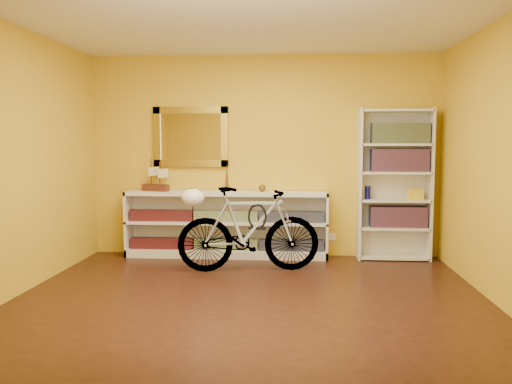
# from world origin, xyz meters

# --- Properties ---
(floor) EXTENTS (4.50, 4.00, 0.01)m
(floor) POSITION_xyz_m (0.00, 0.00, -0.01)
(floor) COLOR black
(floor) RESTS_ON ground
(ceiling) EXTENTS (4.50, 4.00, 0.01)m
(ceiling) POSITION_xyz_m (0.00, 0.00, 2.60)
(ceiling) COLOR silver
(ceiling) RESTS_ON ground
(back_wall) EXTENTS (4.50, 0.01, 2.60)m
(back_wall) POSITION_xyz_m (0.00, 2.00, 1.30)
(back_wall) COLOR gold
(back_wall) RESTS_ON ground
(left_wall) EXTENTS (0.01, 4.00, 2.60)m
(left_wall) POSITION_xyz_m (-2.25, 0.00, 1.30)
(left_wall) COLOR gold
(left_wall) RESTS_ON ground
(right_wall) EXTENTS (0.01, 4.00, 2.60)m
(right_wall) POSITION_xyz_m (2.25, 0.00, 1.30)
(right_wall) COLOR gold
(right_wall) RESTS_ON ground
(gilt_mirror) EXTENTS (0.98, 0.06, 0.78)m
(gilt_mirror) POSITION_xyz_m (-0.95, 1.97, 1.55)
(gilt_mirror) COLOR olive
(gilt_mirror) RESTS_ON back_wall
(wall_socket) EXTENTS (0.09, 0.02, 0.09)m
(wall_socket) POSITION_xyz_m (0.90, 1.99, 0.25)
(wall_socket) COLOR silver
(wall_socket) RESTS_ON back_wall
(console_unit) EXTENTS (2.60, 0.35, 0.85)m
(console_unit) POSITION_xyz_m (-0.47, 1.81, 0.42)
(console_unit) COLOR silver
(console_unit) RESTS_ON floor
(cd_row_lower) EXTENTS (2.50, 0.13, 0.14)m
(cd_row_lower) POSITION_xyz_m (-0.47, 1.79, 0.17)
(cd_row_lower) COLOR black
(cd_row_lower) RESTS_ON console_unit
(cd_row_upper) EXTENTS (2.50, 0.13, 0.14)m
(cd_row_upper) POSITION_xyz_m (-0.47, 1.79, 0.54)
(cd_row_upper) COLOR navy
(cd_row_upper) RESTS_ON console_unit
(model_ship) EXTENTS (0.38, 0.25, 0.42)m
(model_ship) POSITION_xyz_m (-1.39, 1.81, 1.06)
(model_ship) COLOR #411D12
(model_ship) RESTS_ON console_unit
(toy_car) EXTENTS (0.00, 0.00, 0.00)m
(toy_car) POSITION_xyz_m (-0.91, 1.81, 0.85)
(toy_car) COLOR black
(toy_car) RESTS_ON console_unit
(bronze_ornament) EXTENTS (0.06, 0.06, 0.36)m
(bronze_ornament) POSITION_xyz_m (-0.46, 1.81, 1.03)
(bronze_ornament) COLOR brown
(bronze_ornament) RESTS_ON console_unit
(decorative_orb) EXTENTS (0.09, 0.09, 0.09)m
(decorative_orb) POSITION_xyz_m (-0.00, 1.81, 0.90)
(decorative_orb) COLOR brown
(decorative_orb) RESTS_ON console_unit
(bookcase) EXTENTS (0.90, 0.30, 1.90)m
(bookcase) POSITION_xyz_m (1.66, 1.84, 0.95)
(bookcase) COLOR silver
(bookcase) RESTS_ON floor
(book_row_a) EXTENTS (0.70, 0.22, 0.26)m
(book_row_a) POSITION_xyz_m (1.71, 1.84, 0.55)
(book_row_a) COLOR maroon
(book_row_a) RESTS_ON bookcase
(book_row_b) EXTENTS (0.70, 0.22, 0.28)m
(book_row_b) POSITION_xyz_m (1.71, 1.84, 1.25)
(book_row_b) COLOR maroon
(book_row_b) RESTS_ON bookcase
(book_row_c) EXTENTS (0.70, 0.22, 0.25)m
(book_row_c) POSITION_xyz_m (1.71, 1.84, 1.59)
(book_row_c) COLOR navy
(book_row_c) RESTS_ON bookcase
(travel_mug) EXTENTS (0.07, 0.07, 0.17)m
(travel_mug) POSITION_xyz_m (1.33, 1.82, 0.85)
(travel_mug) COLOR #14158D
(travel_mug) RESTS_ON bookcase
(red_tin) EXTENTS (0.15, 0.15, 0.18)m
(red_tin) POSITION_xyz_m (1.46, 1.87, 1.56)
(red_tin) COLOR maroon
(red_tin) RESTS_ON bookcase
(yellow_bag) EXTENTS (0.19, 0.14, 0.14)m
(yellow_bag) POSITION_xyz_m (1.91, 1.80, 0.83)
(yellow_bag) COLOR yellow
(yellow_bag) RESTS_ON bookcase
(bicycle) EXTENTS (0.68, 1.70, 0.97)m
(bicycle) POSITION_xyz_m (-0.11, 1.06, 0.49)
(bicycle) COLOR silver
(bicycle) RESTS_ON floor
(helmet) EXTENTS (0.26, 0.25, 0.20)m
(helmet) POSITION_xyz_m (-0.74, 0.96, 0.86)
(helmet) COLOR white
(helmet) RESTS_ON bicycle
(u_lock) EXTENTS (0.22, 0.02, 0.22)m
(u_lock) POSITION_xyz_m (-0.01, 1.08, 0.63)
(u_lock) COLOR black
(u_lock) RESTS_ON bicycle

